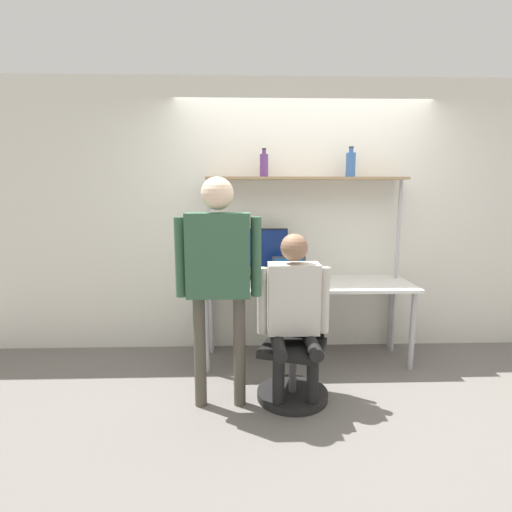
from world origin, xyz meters
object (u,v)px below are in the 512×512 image
office_chair (294,364)px  bottle_blue (351,164)px  laptop (290,277)px  bottle_purple (264,165)px  monitor (256,251)px  person_standing (218,262)px  person_seated (294,305)px  cell_phone (318,284)px

office_chair → bottle_blue: bottle_blue is taller
laptop → bottle_purple: size_ratio=1.18×
monitor → person_standing: 1.07m
person_standing → bottle_purple: (0.38, 0.99, 0.75)m
monitor → bottle_blue: bottle_blue is taller
person_seated → monitor: bearing=105.3°
monitor → bottle_blue: 1.22m
office_chair → person_seated: 0.50m
bottle_purple → cell_phone: bearing=-28.5°
laptop → person_standing: 1.01m
bottle_purple → monitor: bearing=157.6°
cell_phone → office_chair: (-0.29, -0.61, -0.50)m
cell_phone → bottle_blue: bottle_blue is taller
laptop → person_seated: bearing=-93.9°
monitor → office_chair: bearing=-73.2°
person_seated → office_chair: bearing=73.2°
cell_phone → person_standing: (-0.87, -0.73, 0.35)m
cell_phone → person_standing: size_ratio=0.09×
cell_phone → bottle_blue: bearing=38.7°
person_standing → bottle_purple: bottle_purple is taller
bottle_purple → bottle_blue: (0.82, 0.00, 0.01)m
person_standing → bottle_purple: 1.30m
laptop → person_standing: person_standing is taller
bottle_purple → person_standing: bearing=-111.0°
cell_phone → office_chair: 0.84m
person_seated → bottle_blue: bearing=55.2°
cell_phone → bottle_purple: (-0.49, 0.27, 1.10)m
person_seated → cell_phone: bearing=64.9°
cell_phone → person_seated: bearing=-115.1°
monitor → office_chair: 1.22m
monitor → person_seated: size_ratio=0.48×
cell_phone → bottle_purple: bearing=151.5°
cell_phone → bottle_blue: (0.33, 0.27, 1.10)m
monitor → laptop: 0.46m
monitor → person_seated: bearing=-74.7°
laptop → person_seated: (-0.05, -0.69, -0.07)m
laptop → cell_phone: size_ratio=2.08×
person_standing → bottle_purple: size_ratio=6.50×
person_seated → bottle_purple: (-0.18, 0.92, 1.10)m
laptop → bottle_blue: (0.59, 0.23, 1.04)m
office_chair → person_seated: person_seated is taller
bottle_purple → laptop: bearing=-45.5°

